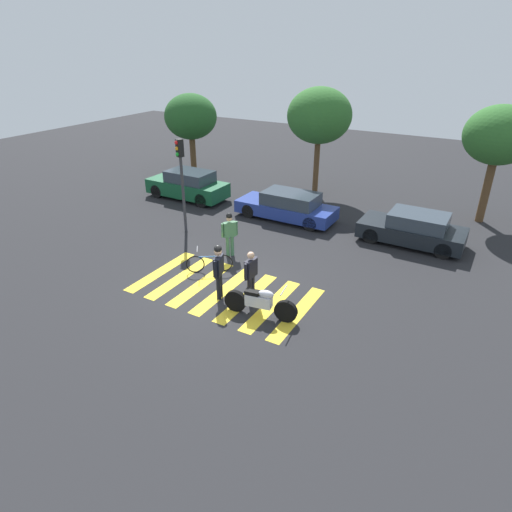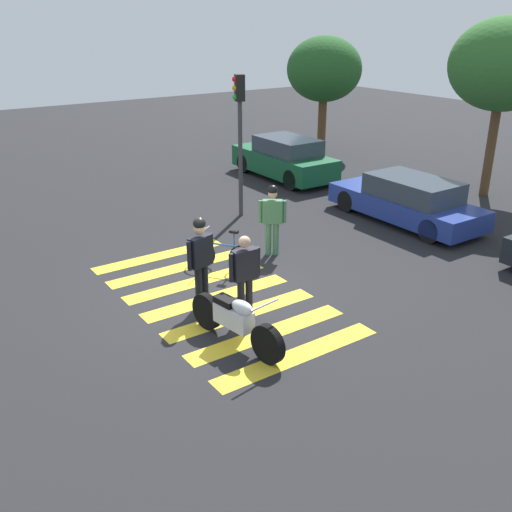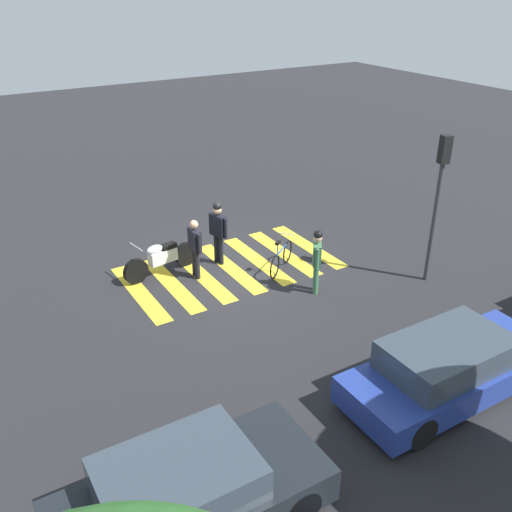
{
  "view_description": "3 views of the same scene",
  "coord_description": "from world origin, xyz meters",
  "px_view_note": "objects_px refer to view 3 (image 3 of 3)",
  "views": [
    {
      "loc": [
        7.17,
        -10.29,
        7.49
      ],
      "look_at": [
        0.39,
        1.48,
        0.74
      ],
      "focal_mm": 30.66,
      "sensor_mm": 36.0,
      "label": 1
    },
    {
      "loc": [
        9.24,
        -5.39,
        5.37
      ],
      "look_at": [
        0.11,
        0.9,
        0.75
      ],
      "focal_mm": 40.29,
      "sensor_mm": 36.0,
      "label": 2
    },
    {
      "loc": [
        6.73,
        12.42,
        7.46
      ],
      "look_at": [
        0.22,
        1.75,
        1.18
      ],
      "focal_mm": 39.68,
      "sensor_mm": 36.0,
      "label": 3
    }
  ],
  "objects_px": {
    "police_motorcycle": "(161,258)",
    "officer_by_motorcycle": "(195,245)",
    "officer_on_foot": "(218,228)",
    "pedestrian_bystander": "(317,257)",
    "leaning_bicycle": "(281,258)",
    "car_blue_hatchback": "(450,368)",
    "car_black_suv": "(189,495)",
    "traffic_light_pole": "(439,186)"
  },
  "relations": [
    {
      "from": "traffic_light_pole",
      "to": "car_blue_hatchback",
      "type": "bearing_deg",
      "value": 48.44
    },
    {
      "from": "leaning_bicycle",
      "to": "car_black_suv",
      "type": "distance_m",
      "value": 8.36
    },
    {
      "from": "police_motorcycle",
      "to": "traffic_light_pole",
      "type": "relative_size",
      "value": 0.58
    },
    {
      "from": "pedestrian_bystander",
      "to": "car_black_suv",
      "type": "xyz_separation_m",
      "value": [
        5.79,
        4.64,
        -0.37
      ]
    },
    {
      "from": "officer_on_foot",
      "to": "pedestrian_bystander",
      "type": "xyz_separation_m",
      "value": [
        -1.38,
        2.74,
        -0.09
      ]
    },
    {
      "from": "traffic_light_pole",
      "to": "pedestrian_bystander",
      "type": "bearing_deg",
      "value": -18.86
    },
    {
      "from": "officer_on_foot",
      "to": "car_black_suv",
      "type": "xyz_separation_m",
      "value": [
        4.41,
        7.38,
        -0.46
      ]
    },
    {
      "from": "officer_by_motorcycle",
      "to": "traffic_light_pole",
      "type": "xyz_separation_m",
      "value": [
        -5.26,
        3.33,
        1.72
      ]
    },
    {
      "from": "police_motorcycle",
      "to": "pedestrian_bystander",
      "type": "relative_size",
      "value": 1.31
    },
    {
      "from": "police_motorcycle",
      "to": "officer_by_motorcycle",
      "type": "distance_m",
      "value": 1.1
    },
    {
      "from": "officer_on_foot",
      "to": "traffic_light_pole",
      "type": "height_order",
      "value": "traffic_light_pole"
    },
    {
      "from": "leaning_bicycle",
      "to": "car_black_suv",
      "type": "relative_size",
      "value": 0.33
    },
    {
      "from": "officer_by_motorcycle",
      "to": "car_black_suv",
      "type": "height_order",
      "value": "officer_by_motorcycle"
    },
    {
      "from": "officer_on_foot",
      "to": "car_black_suv",
      "type": "height_order",
      "value": "officer_on_foot"
    },
    {
      "from": "pedestrian_bystander",
      "to": "traffic_light_pole",
      "type": "relative_size",
      "value": 0.44
    },
    {
      "from": "officer_on_foot",
      "to": "officer_by_motorcycle",
      "type": "distance_m",
      "value": 1.02
    },
    {
      "from": "police_motorcycle",
      "to": "officer_by_motorcycle",
      "type": "height_order",
      "value": "officer_by_motorcycle"
    },
    {
      "from": "officer_on_foot",
      "to": "pedestrian_bystander",
      "type": "relative_size",
      "value": 1.07
    },
    {
      "from": "car_blue_hatchback",
      "to": "traffic_light_pole",
      "type": "height_order",
      "value": "traffic_light_pole"
    },
    {
      "from": "pedestrian_bystander",
      "to": "car_blue_hatchback",
      "type": "xyz_separation_m",
      "value": [
        0.18,
        4.55,
        -0.38
      ]
    },
    {
      "from": "police_motorcycle",
      "to": "officer_by_motorcycle",
      "type": "relative_size",
      "value": 1.36
    },
    {
      "from": "officer_on_foot",
      "to": "officer_by_motorcycle",
      "type": "relative_size",
      "value": 1.11
    },
    {
      "from": "pedestrian_bystander",
      "to": "car_black_suv",
      "type": "relative_size",
      "value": 0.43
    },
    {
      "from": "officer_by_motorcycle",
      "to": "car_black_suv",
      "type": "relative_size",
      "value": 0.41
    },
    {
      "from": "officer_by_motorcycle",
      "to": "traffic_light_pole",
      "type": "relative_size",
      "value": 0.42
    },
    {
      "from": "police_motorcycle",
      "to": "officer_by_motorcycle",
      "type": "bearing_deg",
      "value": 136.48
    },
    {
      "from": "officer_by_motorcycle",
      "to": "traffic_light_pole",
      "type": "height_order",
      "value": "traffic_light_pole"
    },
    {
      "from": "traffic_light_pole",
      "to": "leaning_bicycle",
      "type": "bearing_deg",
      "value": -39.13
    },
    {
      "from": "leaning_bicycle",
      "to": "car_blue_hatchback",
      "type": "distance_m",
      "value": 6.03
    },
    {
      "from": "officer_on_foot",
      "to": "officer_by_motorcycle",
      "type": "xyz_separation_m",
      "value": [
        0.92,
        0.42,
        -0.13
      ]
    },
    {
      "from": "police_motorcycle",
      "to": "car_black_suv",
      "type": "relative_size",
      "value": 0.56
    },
    {
      "from": "traffic_light_pole",
      "to": "officer_on_foot",
      "type": "bearing_deg",
      "value": -40.84
    },
    {
      "from": "police_motorcycle",
      "to": "car_black_suv",
      "type": "distance_m",
      "value": 8.13
    },
    {
      "from": "police_motorcycle",
      "to": "traffic_light_pole",
      "type": "distance_m",
      "value": 7.52
    },
    {
      "from": "car_black_suv",
      "to": "traffic_light_pole",
      "type": "relative_size",
      "value": 1.04
    },
    {
      "from": "officer_on_foot",
      "to": "car_blue_hatchback",
      "type": "bearing_deg",
      "value": 99.32
    },
    {
      "from": "police_motorcycle",
      "to": "car_blue_hatchback",
      "type": "relative_size",
      "value": 0.5
    },
    {
      "from": "officer_on_foot",
      "to": "car_blue_hatchback",
      "type": "distance_m",
      "value": 7.41
    },
    {
      "from": "leaning_bicycle",
      "to": "pedestrian_bystander",
      "type": "height_order",
      "value": "pedestrian_bystander"
    },
    {
      "from": "leaning_bicycle",
      "to": "police_motorcycle",
      "type": "bearing_deg",
      "value": -27.52
    },
    {
      "from": "pedestrian_bystander",
      "to": "car_blue_hatchback",
      "type": "distance_m",
      "value": 4.57
    },
    {
      "from": "officer_on_foot",
      "to": "car_black_suv",
      "type": "distance_m",
      "value": 8.61
    }
  ]
}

